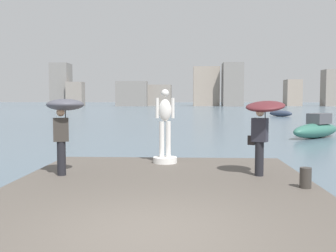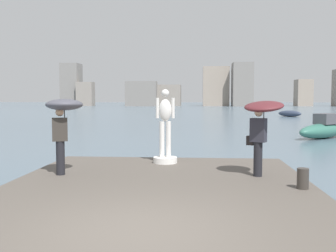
# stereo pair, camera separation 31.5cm
# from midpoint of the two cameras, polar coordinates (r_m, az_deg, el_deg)

# --- Properties ---
(ground_plane) EXTENTS (400.00, 400.00, 0.00)m
(ground_plane) POSITION_cam_midpoint_polar(r_m,az_deg,el_deg) (45.77, 1.88, 1.07)
(ground_plane) COLOR slate
(pier) EXTENTS (7.13, 10.24, 0.40)m
(pier) POSITION_cam_midpoint_polar(r_m,az_deg,el_deg) (8.16, -2.47, -11.43)
(pier) COLOR #564F47
(pier) RESTS_ON ground
(statue_white_figure) EXTENTS (0.74, 0.74, 2.26)m
(statue_white_figure) POSITION_cam_midpoint_polar(r_m,az_deg,el_deg) (11.94, -1.19, -1.36)
(statue_white_figure) COLOR white
(statue_white_figure) RESTS_ON pier
(onlooker_left) EXTENTS (1.19, 1.20, 1.98)m
(onlooker_left) POSITION_cam_midpoint_polar(r_m,az_deg,el_deg) (10.38, -15.78, 1.59)
(onlooker_left) COLOR black
(onlooker_left) RESTS_ON pier
(onlooker_right) EXTENTS (1.33, 1.34, 1.97)m
(onlooker_right) POSITION_cam_midpoint_polar(r_m,az_deg,el_deg) (10.12, 12.87, 1.16)
(onlooker_right) COLOR black
(onlooker_right) RESTS_ON pier
(mooring_bollard) EXTENTS (0.25, 0.25, 0.45)m
(mooring_bollard) POSITION_cam_midpoint_polar(r_m,az_deg,el_deg) (9.15, 18.51, -7.19)
(mooring_bollard) COLOR #38332D
(mooring_bollard) RESTS_ON pier
(boat_near) EXTENTS (3.09, 3.11, 0.81)m
(boat_near) POSITION_cam_midpoint_polar(r_m,az_deg,el_deg) (53.43, 15.96, 1.77)
(boat_near) COLOR #2D384C
(boat_near) RESTS_ON ground
(boat_mid) EXTENTS (4.14, 3.95, 1.48)m
(boat_mid) POSITION_cam_midpoint_polar(r_m,az_deg,el_deg) (25.15, 20.52, -0.38)
(boat_mid) COLOR #336B5B
(boat_mid) RESTS_ON ground
(distant_skyline) EXTENTS (95.44, 12.70, 13.71)m
(distant_skyline) POSITION_cam_midpoint_polar(r_m,az_deg,el_deg) (123.40, 3.83, 5.41)
(distant_skyline) COLOR gray
(distant_skyline) RESTS_ON ground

